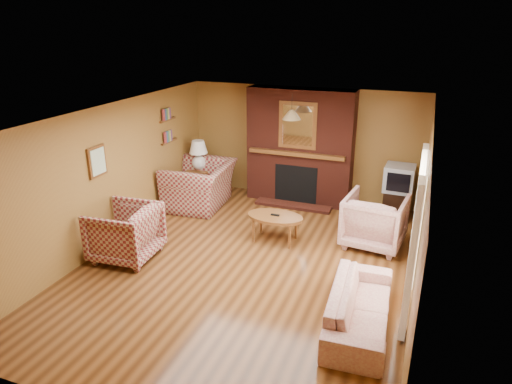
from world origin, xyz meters
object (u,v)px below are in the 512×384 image
at_px(floral_sofa, 360,307).
at_px(tv_stand, 396,204).
at_px(floral_armchair, 375,221).
at_px(plaid_armchair, 125,232).
at_px(plaid_loveseat, 200,185).
at_px(crt_tv, 399,178).
at_px(fireplace, 300,148).
at_px(table_lamp, 199,154).
at_px(side_table, 200,183).
at_px(coffee_table, 275,218).

distance_m(floral_sofa, tv_stand, 3.72).
bearing_deg(floral_sofa, floral_armchair, 0.15).
bearing_deg(plaid_armchair, plaid_loveseat, 173.64).
height_order(floral_armchair, tv_stand, floral_armchair).
bearing_deg(plaid_loveseat, crt_tv, 97.38).
distance_m(fireplace, table_lamp, 2.18).
xyz_separation_m(plaid_loveseat, table_lamp, (-0.25, 0.47, 0.53)).
bearing_deg(floral_sofa, table_lamp, 47.21).
xyz_separation_m(plaid_loveseat, tv_stand, (3.90, 0.82, -0.18)).
bearing_deg(tv_stand, table_lamp, -176.77).
xyz_separation_m(plaid_armchair, side_table, (-0.15, 2.92, -0.14)).
xyz_separation_m(coffee_table, side_table, (-2.23, 1.47, -0.11)).
distance_m(coffee_table, tv_stand, 2.65).
bearing_deg(crt_tv, floral_sofa, -92.31).
bearing_deg(fireplace, tv_stand, -5.15).
height_order(floral_sofa, floral_armchair, floral_armchair).
relative_size(plaid_armchair, floral_sofa, 0.54).
xyz_separation_m(coffee_table, tv_stand, (1.92, 1.82, -0.15)).
distance_m(table_lamp, tv_stand, 4.22).
distance_m(table_lamp, crt_tv, 4.17).
relative_size(fireplace, tv_stand, 4.28).
height_order(fireplace, plaid_armchair, fireplace).
relative_size(plaid_armchair, crt_tv, 1.74).
relative_size(floral_armchair, tv_stand, 1.79).
distance_m(floral_armchair, side_table, 4.02).
distance_m(plaid_loveseat, crt_tv, 4.00).
relative_size(coffee_table, side_table, 1.59).
bearing_deg(floral_armchair, crt_tv, -94.22).
relative_size(floral_sofa, side_table, 2.94).
height_order(plaid_loveseat, side_table, plaid_loveseat).
bearing_deg(crt_tv, floral_armchair, -100.99).
height_order(side_table, tv_stand, side_table).
height_order(table_lamp, tv_stand, table_lamp).
height_order(coffee_table, crt_tv, crt_tv).
distance_m(plaid_armchair, floral_armchair, 4.18).
bearing_deg(floral_sofa, crt_tv, -5.01).
bearing_deg(plaid_armchair, coffee_table, 120.74).
xyz_separation_m(plaid_armchair, table_lamp, (-0.15, 2.92, 0.53)).
bearing_deg(floral_armchair, fireplace, -34.40).
relative_size(fireplace, crt_tv, 4.22).
bearing_deg(tv_stand, side_table, -176.77).
relative_size(tv_stand, crt_tv, 0.98).
height_order(plaid_loveseat, tv_stand, plaid_loveseat).
bearing_deg(plaid_loveseat, floral_armchair, 76.89).
xyz_separation_m(plaid_armchair, coffee_table, (2.08, 1.45, -0.02)).
bearing_deg(side_table, crt_tv, 4.74).
bearing_deg(floral_armchair, tv_stand, -94.17).
distance_m(plaid_armchair, table_lamp, 2.97).
xyz_separation_m(plaid_loveseat, floral_armchair, (3.63, -0.55, -0.00)).
bearing_deg(table_lamp, floral_sofa, -40.10).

